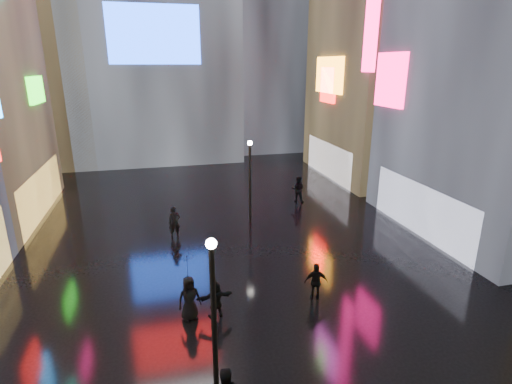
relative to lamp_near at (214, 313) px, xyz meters
name	(u,v)px	position (x,y,z in m)	size (l,w,h in m)	color
ground	(223,232)	(2.24, 12.15, -2.94)	(140.00, 140.00, 0.00)	black
building_right_far	(393,6)	(18.22, 22.15, 11.03)	(10.28, 12.00, 28.00)	black
tower_flank_left	(30,25)	(-11.76, 34.15, 10.06)	(10.00, 10.00, 26.00)	black
lamp_near	(214,313)	(0.00, 0.00, 0.00)	(0.30, 0.30, 5.20)	black
lamp_far	(250,177)	(4.17, 13.33, 0.00)	(0.30, 0.30, 5.20)	black
pedestrian_3	(316,282)	(4.86, 4.22, -2.12)	(0.96, 0.40, 1.64)	black
pedestrian_4	(189,298)	(-0.42, 4.12, -2.04)	(0.89, 0.58, 1.81)	black
pedestrian_5	(215,299)	(0.58, 4.01, -2.16)	(1.45, 0.46, 1.57)	black
pedestrian_6	(174,222)	(-0.56, 12.09, -2.02)	(0.68, 0.44, 1.86)	black
pedestrian_7	(298,189)	(8.39, 16.30, -2.00)	(0.92, 0.72, 1.89)	black
umbrella_2	(187,266)	(-0.42, 4.12, -0.65)	(1.05, 1.08, 0.97)	black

